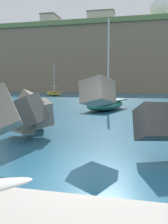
% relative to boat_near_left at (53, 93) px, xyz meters
% --- Properties ---
extents(ground_plane, '(400.00, 400.00, 0.00)m').
position_rel_boat_near_left_xyz_m(ground_plane, '(14.92, -37.67, -0.46)').
color(ground_plane, '#235B7A').
extents(breakwater_jetty, '(32.38, 7.51, 2.41)m').
position_rel_boat_near_left_xyz_m(breakwater_jetty, '(14.16, -35.96, 0.70)').
color(breakwater_jetty, slate).
rests_on(breakwater_jetty, ground).
extents(boat_near_left, '(4.71, 4.81, 5.61)m').
position_rel_boat_near_left_xyz_m(boat_near_left, '(0.00, 0.00, 0.00)').
color(boat_near_left, '#EAC64C').
rests_on(boat_near_left, ground).
extents(boat_mid_left, '(3.45, 6.10, 7.40)m').
position_rel_boat_near_left_xyz_m(boat_mid_left, '(13.04, -23.02, 0.02)').
color(boat_mid_left, '#1E6656').
rests_on(boat_mid_left, ground).
extents(headland_bluff, '(92.00, 42.07, 17.98)m').
position_rel_boat_near_left_xyz_m(headland_bluff, '(4.01, 38.84, 8.55)').
color(headland_bluff, '#847056').
rests_on(headland_bluff, ground).
extents(radar_dome, '(6.46, 6.46, 9.49)m').
position_rel_boat_near_left_xyz_m(radar_dome, '(20.36, 35.73, 22.82)').
color(radar_dome, silver).
rests_on(radar_dome, headland_bluff).
extents(station_building_west, '(8.05, 4.81, 5.57)m').
position_rel_boat_near_left_xyz_m(station_building_west, '(3.11, 33.18, 20.32)').
color(station_building_west, '#B2ADA3').
rests_on(station_building_west, headland_bluff).
extents(station_building_central, '(7.54, 5.98, 4.29)m').
position_rel_boat_near_left_xyz_m(station_building_central, '(-1.55, 40.30, 19.68)').
color(station_building_central, '#B2ADA3').
rests_on(station_building_central, headland_bluff).
extents(station_building_east, '(7.22, 5.17, 5.55)m').
position_rel_boat_near_left_xyz_m(station_building_east, '(7.13, 47.56, 20.31)').
color(station_building_east, '#B2ADA3').
rests_on(station_building_east, headland_bluff).
extents(station_building_annex, '(4.35, 6.75, 4.24)m').
position_rel_boat_near_left_xyz_m(station_building_annex, '(-11.24, 28.89, 19.65)').
color(station_building_annex, '#B2ADA3').
rests_on(station_building_annex, headland_bluff).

